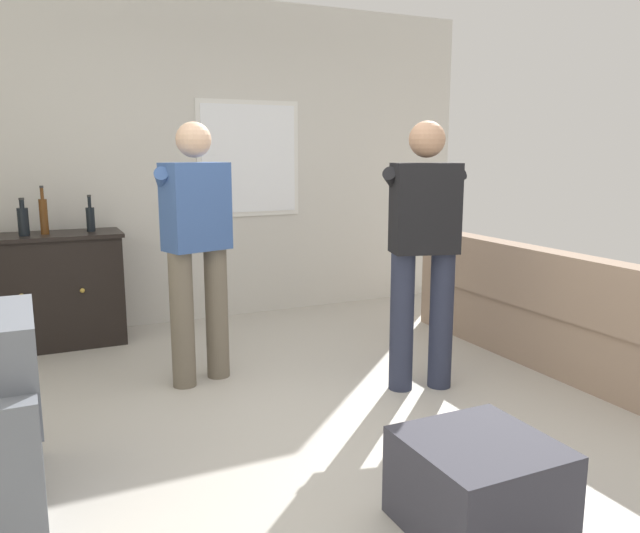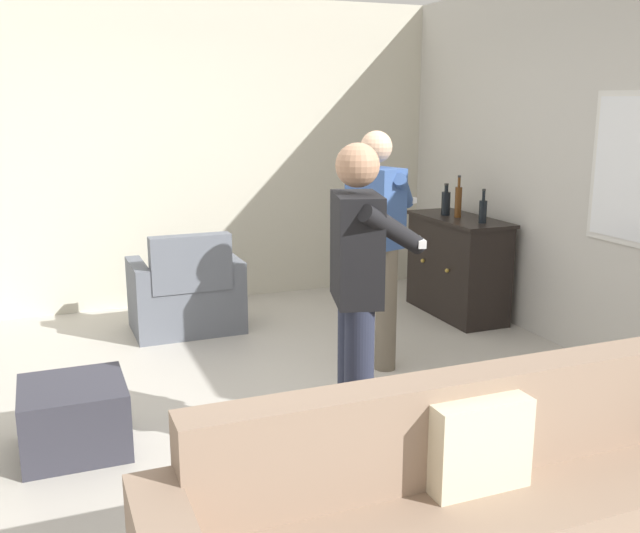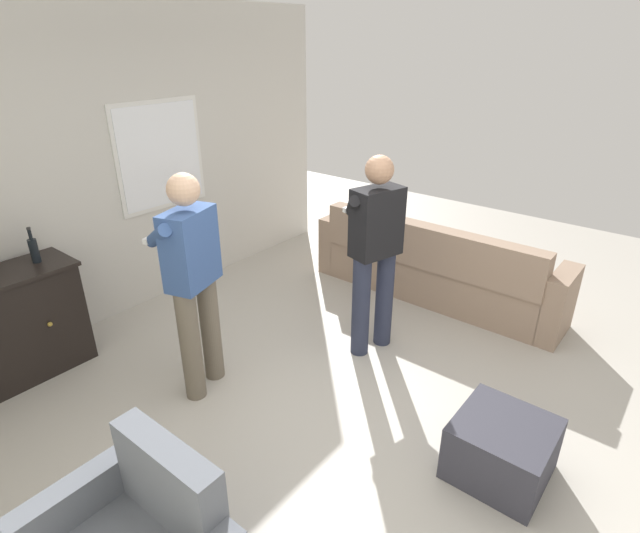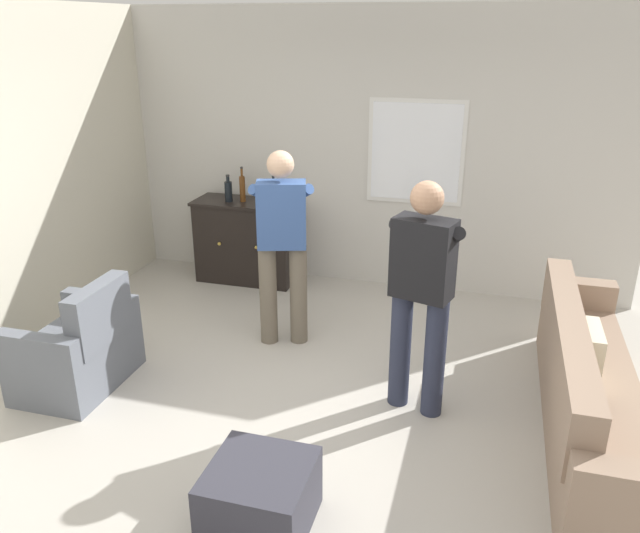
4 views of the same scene
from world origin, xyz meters
name	(u,v)px [view 1 (image 1 of 4)]	position (x,y,z in m)	size (l,w,h in m)	color
ground	(335,432)	(0.00, 0.00, 0.00)	(10.40, 10.40, 0.00)	#B2ADA3
wall_back_with_window	(203,162)	(0.01, 2.66, 1.40)	(5.20, 0.15, 2.80)	beige
couch	(552,319)	(1.92, 0.37, 0.32)	(0.57, 2.60, 0.84)	gray
sideboard_cabinet	(52,290)	(-1.30, 2.30, 0.44)	(1.07, 0.49, 0.88)	black
bottle_wine_green	(90,218)	(-0.98, 2.32, 0.99)	(0.07, 0.07, 0.29)	black
bottle_liquor_amber	(44,215)	(-1.32, 2.29, 1.03)	(0.06, 0.06, 0.37)	#593314
bottle_spirits_clear	(23,221)	(-1.46, 2.25, 0.99)	(0.08, 0.08, 0.28)	black
ottoman	(478,485)	(0.13, -1.03, 0.19)	(0.56, 0.56, 0.38)	#33333D
person_standing_left	(196,241)	(-0.46, 1.07, 0.94)	(0.53, 0.52, 1.68)	#6B6051
person_standing_right	(423,243)	(0.79, 0.36, 0.94)	(0.54, 0.52, 1.68)	#282D42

